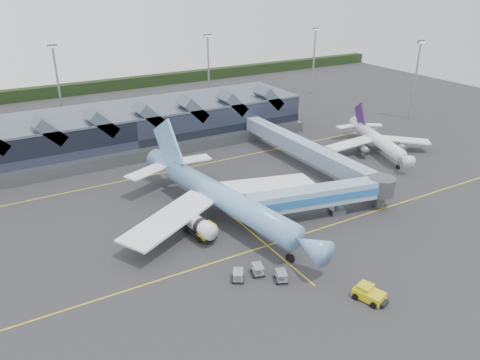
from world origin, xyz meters
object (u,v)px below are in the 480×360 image
pushback_tug (369,293)px  fuel_truck (193,222)px  main_airliner (221,197)px  jet_bridge (332,195)px  regional_jet (377,140)px

pushback_tug → fuel_truck: bearing=96.5°
main_airliner → jet_bridge: bearing=-34.5°
regional_jet → jet_bridge: size_ratio=1.01×
jet_bridge → fuel_truck: size_ratio=2.77×
jet_bridge → fuel_truck: bearing=175.9°
regional_jet → pushback_tug: bearing=-116.9°
main_airliner → pushback_tug: bearing=-86.9°
regional_jet → fuel_truck: bearing=-147.9°
regional_jet → fuel_truck: 55.31m
jet_bridge → pushback_tug: 23.84m
jet_bridge → pushback_tug: size_ratio=5.75×
regional_jet → pushback_tug: size_ratio=5.80×
main_airliner → fuel_truck: main_airliner is taller
jet_bridge → pushback_tug: jet_bridge is taller
main_airliner → regional_jet: main_airliner is taller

